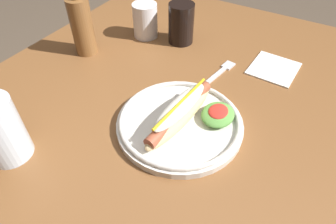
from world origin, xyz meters
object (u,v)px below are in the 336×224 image
object	(u,v)px
fork	(222,70)
water_cup	(0,130)
soda_cup	(181,23)
glass_bottle	(82,24)
extra_cup	(145,20)
hot_dog_plate	(182,119)
napkin	(274,68)

from	to	relation	value
fork	water_cup	size ratio (longest dim) A/B	0.89
soda_cup	glass_bottle	xyz separation A→B (m)	(-0.19, 0.21, 0.03)
water_cup	extra_cup	bearing A→B (deg)	2.94
hot_dog_plate	water_cup	world-z (taller)	water_cup
fork	water_cup	world-z (taller)	water_cup
hot_dog_plate	extra_cup	xyz separation A→B (m)	(0.29, 0.29, 0.03)
fork	soda_cup	bearing A→B (deg)	75.17
extra_cup	glass_bottle	distance (m)	0.20
napkin	water_cup	bearing A→B (deg)	146.09
glass_bottle	napkin	xyz separation A→B (m)	(0.20, -0.51, -0.09)
soda_cup	glass_bottle	size ratio (longest dim) A/B	0.53
glass_bottle	napkin	distance (m)	0.55
extra_cup	fork	bearing A→B (deg)	-100.72
extra_cup	glass_bottle	size ratio (longest dim) A/B	0.46
hot_dog_plate	glass_bottle	xyz separation A→B (m)	(0.13, 0.39, 0.07)
fork	soda_cup	xyz separation A→B (m)	(0.08, 0.18, 0.06)
hot_dog_plate	fork	world-z (taller)	hot_dog_plate
fork	extra_cup	bearing A→B (deg)	89.19
hot_dog_plate	soda_cup	xyz separation A→B (m)	(0.32, 0.18, 0.04)
hot_dog_plate	fork	size ratio (longest dim) A/B	2.30
glass_bottle	soda_cup	bearing A→B (deg)	-47.48
water_cup	soda_cup	bearing A→B (deg)	-8.58
glass_bottle	napkin	size ratio (longest dim) A/B	1.74
hot_dog_plate	extra_cup	world-z (taller)	extra_cup
water_cup	extra_cup	size ratio (longest dim) A/B	1.31
fork	water_cup	xyz separation A→B (m)	(-0.48, 0.26, 0.07)
hot_dog_plate	napkin	bearing A→B (deg)	-19.85
soda_cup	water_cup	bearing A→B (deg)	171.42
hot_dog_plate	extra_cup	bearing A→B (deg)	44.72
hot_dog_plate	glass_bottle	world-z (taller)	glass_bottle
hot_dog_plate	extra_cup	size ratio (longest dim) A/B	2.67
napkin	hot_dog_plate	bearing A→B (deg)	160.15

